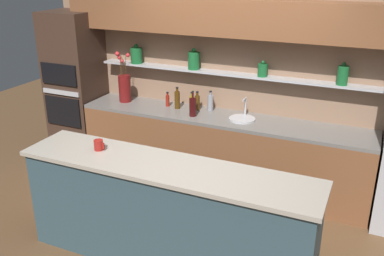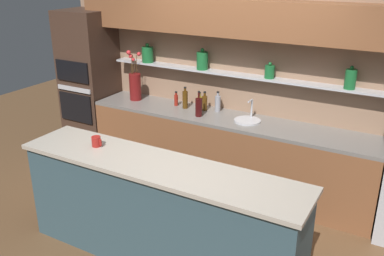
{
  "view_description": "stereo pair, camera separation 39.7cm",
  "coord_description": "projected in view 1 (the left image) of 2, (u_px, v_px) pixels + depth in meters",
  "views": [
    {
      "loc": [
        1.6,
        -3.39,
        2.69
      ],
      "look_at": [
        -0.11,
        0.42,
        1.06
      ],
      "focal_mm": 40.0,
      "sensor_mm": 36.0,
      "label": 1
    },
    {
      "loc": [
        1.95,
        -3.21,
        2.69
      ],
      "look_at": [
        -0.11,
        0.42,
        1.06
      ],
      "focal_mm": 40.0,
      "sensor_mm": 36.0,
      "label": 2
    }
  ],
  "objects": [
    {
      "name": "island_counter",
      "position": [
        166.0,
        215.0,
        3.94
      ],
      "size": [
        2.77,
        0.61,
        1.02
      ],
      "color": "#334C56",
      "rests_on": "ground_plane"
    },
    {
      "name": "ground_plane",
      "position": [
        185.0,
        237.0,
        4.47
      ],
      "size": [
        12.0,
        12.0,
        0.0
      ],
      "primitive_type": "plane",
      "color": "brown"
    },
    {
      "name": "back_wall_unit",
      "position": [
        237.0,
        62.0,
        5.21
      ],
      "size": [
        5.2,
        0.44,
        2.6
      ],
      "color": "#937056",
      "rests_on": "ground_plane"
    },
    {
      "name": "flower_vase",
      "position": [
        124.0,
        86.0,
        5.72
      ],
      "size": [
        0.19,
        0.17,
        0.67
      ],
      "color": "maroon",
      "rests_on": "back_counter_unit"
    },
    {
      "name": "back_counter_unit",
      "position": [
        220.0,
        151.0,
        5.39
      ],
      "size": [
        3.64,
        0.62,
        0.92
      ],
      "color": "brown",
      "rests_on": "ground_plane"
    },
    {
      "name": "sink_fixture",
      "position": [
        242.0,
        118.0,
        5.12
      ],
      "size": [
        0.32,
        0.32,
        0.25
      ],
      "color": "#B7B7BC",
      "rests_on": "back_counter_unit"
    },
    {
      "name": "bottle_spirit_1",
      "position": [
        197.0,
        102.0,
        5.42
      ],
      "size": [
        0.06,
        0.06,
        0.25
      ],
      "color": "#4C2D0C",
      "rests_on": "back_counter_unit"
    },
    {
      "name": "oven_tower",
      "position": [
        76.0,
        87.0,
        6.0
      ],
      "size": [
        0.67,
        0.64,
        2.08
      ],
      "color": "#3D281E",
      "rests_on": "ground_plane"
    },
    {
      "name": "bottle_sauce_2",
      "position": [
        168.0,
        100.0,
        5.57
      ],
      "size": [
        0.05,
        0.05,
        0.19
      ],
      "color": "maroon",
      "rests_on": "back_counter_unit"
    },
    {
      "name": "coffee_mug",
      "position": [
        99.0,
        145.0,
        4.04
      ],
      "size": [
        0.11,
        0.09,
        0.1
      ],
      "color": "maroon",
      "rests_on": "island_counter"
    },
    {
      "name": "bottle_oil_5",
      "position": [
        192.0,
        102.0,
        5.52
      ],
      "size": [
        0.06,
        0.06,
        0.21
      ],
      "color": "olive",
      "rests_on": "back_counter_unit"
    },
    {
      "name": "bottle_wine_0",
      "position": [
        193.0,
        107.0,
        5.2
      ],
      "size": [
        0.08,
        0.08,
        0.32
      ],
      "color": "#380C0C",
      "rests_on": "back_counter_unit"
    },
    {
      "name": "bottle_spirit_3",
      "position": [
        210.0,
        103.0,
        5.4
      ],
      "size": [
        0.07,
        0.07,
        0.26
      ],
      "color": "gray",
      "rests_on": "back_counter_unit"
    },
    {
      "name": "bottle_spirit_4",
      "position": [
        177.0,
        100.0,
        5.47
      ],
      "size": [
        0.07,
        0.07,
        0.28
      ],
      "color": "#4C2D0C",
      "rests_on": "back_counter_unit"
    }
  ]
}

